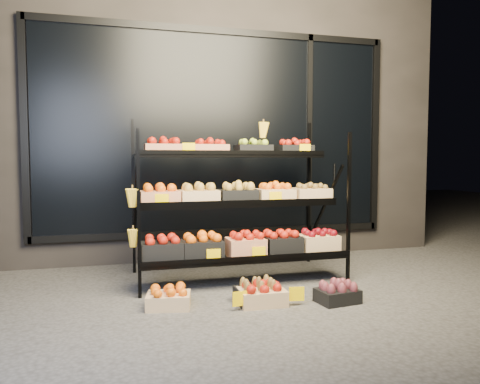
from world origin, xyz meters
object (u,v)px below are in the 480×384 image
object	(u,v)px
display_rack	(237,203)
floor_crate_midleft	(258,292)
floor_crate_midright	(262,294)
floor_crate_left	(169,298)

from	to	relation	value
display_rack	floor_crate_midleft	bearing A→B (deg)	-92.99
floor_crate_midleft	floor_crate_midright	size ratio (longest dim) A/B	0.97
floor_crate_left	floor_crate_midright	size ratio (longest dim) A/B	1.02
display_rack	floor_crate_midright	distance (m)	1.13
display_rack	floor_crate_midright	world-z (taller)	display_rack
display_rack	floor_crate_midleft	distance (m)	1.08
display_rack	floor_crate_midleft	size ratio (longest dim) A/B	5.69
floor_crate_midright	floor_crate_midleft	bearing A→B (deg)	104.32
floor_crate_left	display_rack	bearing A→B (deg)	55.68
display_rack	floor_crate_midright	bearing A→B (deg)	-91.81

